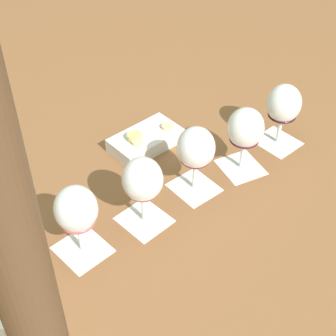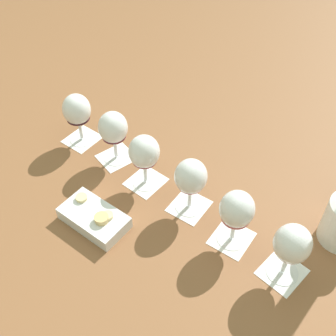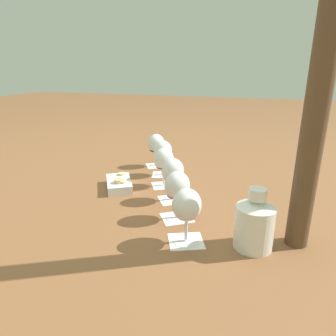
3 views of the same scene
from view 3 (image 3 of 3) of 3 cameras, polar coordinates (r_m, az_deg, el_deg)
ground_plane at (r=1.20m, az=-0.03°, el=-4.72°), size 8.00×8.00×0.00m
tasting_card_0 at (r=0.89m, az=3.43°, el=-13.70°), size 0.12×0.13×0.00m
tasting_card_1 at (r=1.01m, az=1.70°, el=-9.42°), size 0.13×0.13×0.00m
tasting_card_2 at (r=1.14m, az=0.87°, el=-6.01°), size 0.13×0.13×0.00m
tasting_card_3 at (r=1.27m, az=-0.76°, el=-3.30°), size 0.13×0.13×0.00m
tasting_card_4 at (r=1.39m, az=-0.97°, el=-1.26°), size 0.11×0.12×0.00m
tasting_card_5 at (r=1.52m, az=-2.19°, el=0.47°), size 0.13×0.13×0.00m
wine_glass_0 at (r=0.84m, az=3.57°, el=-7.56°), size 0.08×0.08×0.16m
wine_glass_1 at (r=0.96m, az=1.77°, el=-3.82°), size 0.08×0.08×0.16m
wine_glass_2 at (r=1.10m, az=0.90°, el=-0.97°), size 0.08×0.08×0.16m
wine_glass_3 at (r=1.23m, az=-0.78°, el=1.28°), size 0.08×0.08×0.16m
wine_glass_4 at (r=1.36m, az=-0.99°, el=2.97°), size 0.08×0.08×0.16m
wine_glass_5 at (r=1.49m, az=-2.25°, el=4.38°), size 0.08×0.08×0.16m
ceramic_vase at (r=0.86m, az=16.16°, el=-9.94°), size 0.11×0.11×0.18m
snack_dish at (r=1.25m, az=-9.31°, el=-2.97°), size 0.20×0.17×0.05m
umbrella_pole at (r=0.83m, az=28.01°, el=20.23°), size 0.06×0.06×1.06m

